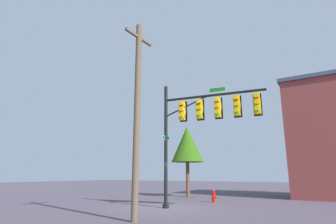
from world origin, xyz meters
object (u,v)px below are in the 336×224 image
signal_pole_assembly (205,116)px  fire_hydrant (214,196)px  tree_near (187,144)px  utility_pole (137,112)px

signal_pole_assembly → fire_hydrant: bearing=107.6°
fire_hydrant → signal_pole_assembly: bearing=-72.4°
tree_near → utility_pole: bearing=-72.7°
utility_pole → tree_near: utility_pole is taller
tree_near → fire_hydrant: bearing=-42.0°
utility_pole → tree_near: bearing=107.3°
signal_pole_assembly → tree_near: (-4.85, 7.27, -0.67)m
signal_pole_assembly → utility_pole: bearing=-102.6°
fire_hydrant → utility_pole: bearing=-88.7°
signal_pole_assembly → fire_hydrant: 6.31m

